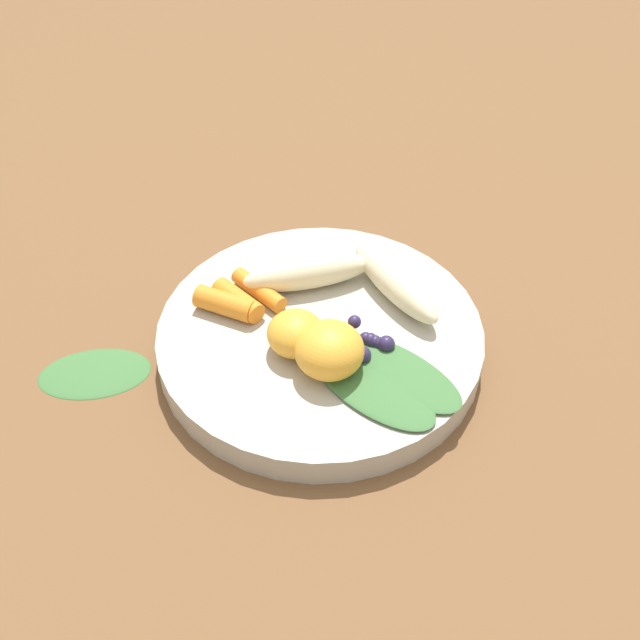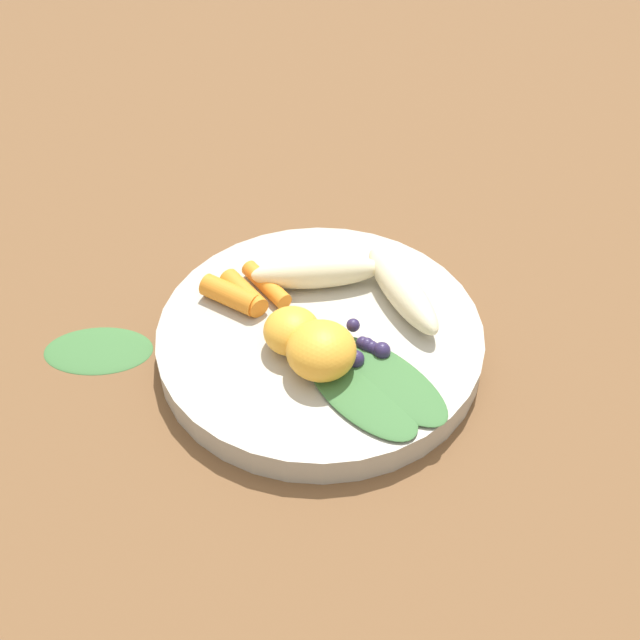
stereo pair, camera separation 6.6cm
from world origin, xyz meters
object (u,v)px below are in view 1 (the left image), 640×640
object	(u,v)px
banana_peeled_left	(308,272)
orange_segment_near	(329,350)
banana_peeled_right	(395,282)
bowl	(320,339)
kale_leaf_stray	(94,372)

from	to	relation	value
banana_peeled_left	orange_segment_near	size ratio (longest dim) A/B	2.07
banana_peeled_left	banana_peeled_right	xyz separation A→B (m)	(0.02, -0.07, 0.00)
banana_peeled_right	orange_segment_near	bearing A→B (deg)	114.53
banana_peeled_left	banana_peeled_right	size ratio (longest dim) A/B	1.00
banana_peeled_left	orange_segment_near	world-z (taller)	orange_segment_near
bowl	banana_peeled_left	size ratio (longest dim) A/B	2.38
banana_peeled_left	bowl	bearing A→B (deg)	87.20
banana_peeled_right	bowl	bearing A→B (deg)	91.18
banana_peeled_right	kale_leaf_stray	world-z (taller)	banana_peeled_right
banana_peeled_right	orange_segment_near	world-z (taller)	orange_segment_near
banana_peeled_left	orange_segment_near	bearing A→B (deg)	86.43
banana_peeled_left	orange_segment_near	distance (m)	0.10
banana_peeled_right	kale_leaf_stray	bearing A→B (deg)	73.70
bowl	banana_peeled_right	size ratio (longest dim) A/B	2.38
banana_peeled_left	orange_segment_near	xyz separation A→B (m)	(-0.08, -0.06, 0.01)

